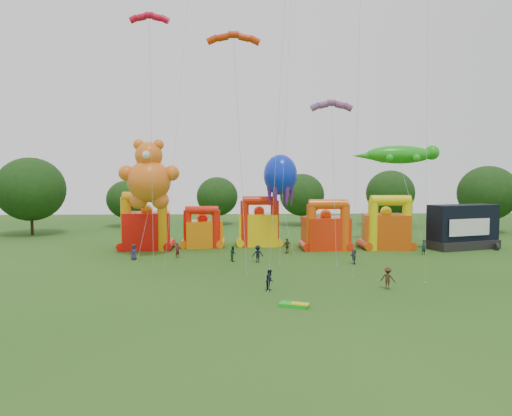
{
  "coord_description": "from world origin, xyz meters",
  "views": [
    {
      "loc": [
        -4.55,
        -30.23,
        9.15
      ],
      "look_at": [
        -2.4,
        18.0,
        5.77
      ],
      "focal_mm": 32.0,
      "sensor_mm": 36.0,
      "label": 1
    }
  ],
  "objects_px": {
    "bouncy_castle_0": "(146,227)",
    "spectator_4": "(287,246)",
    "teddy_bear_kite": "(149,183)",
    "octopus_kite": "(282,191)",
    "gecko_kite": "(402,164)",
    "stage_trailer": "(463,227)",
    "bouncy_castle_2": "(259,227)",
    "spectator_0": "(134,252)"
  },
  "relations": [
    {
      "from": "bouncy_castle_2",
      "to": "gecko_kite",
      "type": "bearing_deg",
      "value": 4.91
    },
    {
      "from": "stage_trailer",
      "to": "spectator_0",
      "type": "height_order",
      "value": "stage_trailer"
    },
    {
      "from": "stage_trailer",
      "to": "teddy_bear_kite",
      "type": "height_order",
      "value": "teddy_bear_kite"
    },
    {
      "from": "bouncy_castle_0",
      "to": "octopus_kite",
      "type": "relative_size",
      "value": 0.61
    },
    {
      "from": "spectator_0",
      "to": "teddy_bear_kite",
      "type": "bearing_deg",
      "value": 26.88
    },
    {
      "from": "octopus_kite",
      "to": "gecko_kite",
      "type": "bearing_deg",
      "value": 15.25
    },
    {
      "from": "stage_trailer",
      "to": "gecko_kite",
      "type": "height_order",
      "value": "gecko_kite"
    },
    {
      "from": "spectator_0",
      "to": "spectator_4",
      "type": "bearing_deg",
      "value": -9.27
    },
    {
      "from": "gecko_kite",
      "to": "spectator_0",
      "type": "distance_m",
      "value": 37.01
    },
    {
      "from": "stage_trailer",
      "to": "octopus_kite",
      "type": "xyz_separation_m",
      "value": [
        -22.87,
        0.78,
        4.58
      ]
    },
    {
      "from": "bouncy_castle_0",
      "to": "octopus_kite",
      "type": "distance_m",
      "value": 17.63
    },
    {
      "from": "teddy_bear_kite",
      "to": "octopus_kite",
      "type": "relative_size",
      "value": 1.12
    },
    {
      "from": "stage_trailer",
      "to": "spectator_4",
      "type": "height_order",
      "value": "stage_trailer"
    },
    {
      "from": "stage_trailer",
      "to": "spectator_0",
      "type": "relative_size",
      "value": 5.59
    },
    {
      "from": "teddy_bear_kite",
      "to": "gecko_kite",
      "type": "bearing_deg",
      "value": 17.0
    },
    {
      "from": "gecko_kite",
      "to": "spectator_4",
      "type": "bearing_deg",
      "value": -154.09
    },
    {
      "from": "bouncy_castle_2",
      "to": "octopus_kite",
      "type": "relative_size",
      "value": 0.55
    },
    {
      "from": "bouncy_castle_0",
      "to": "gecko_kite",
      "type": "bearing_deg",
      "value": 6.67
    },
    {
      "from": "gecko_kite",
      "to": "teddy_bear_kite",
      "type": "bearing_deg",
      "value": -163.0
    },
    {
      "from": "stage_trailer",
      "to": "spectator_4",
      "type": "xyz_separation_m",
      "value": [
        -22.61,
        -2.67,
        -1.81
      ]
    },
    {
      "from": "teddy_bear_kite",
      "to": "octopus_kite",
      "type": "bearing_deg",
      "value": 18.86
    },
    {
      "from": "bouncy_castle_0",
      "to": "octopus_kite",
      "type": "xyz_separation_m",
      "value": [
        17.03,
        -0.62,
        4.55
      ]
    },
    {
      "from": "bouncy_castle_2",
      "to": "octopus_kite",
      "type": "xyz_separation_m",
      "value": [
        2.73,
        -2.9,
        4.79
      ]
    },
    {
      "from": "bouncy_castle_0",
      "to": "stage_trailer",
      "type": "bearing_deg",
      "value": -2.01
    },
    {
      "from": "stage_trailer",
      "to": "spectator_4",
      "type": "bearing_deg",
      "value": -173.27
    },
    {
      "from": "bouncy_castle_2",
      "to": "bouncy_castle_0",
      "type": "bearing_deg",
      "value": -170.95
    },
    {
      "from": "spectator_0",
      "to": "spectator_4",
      "type": "relative_size",
      "value": 0.94
    },
    {
      "from": "gecko_kite",
      "to": "spectator_0",
      "type": "xyz_separation_m",
      "value": [
        -33.77,
        -11.45,
        -9.94
      ]
    },
    {
      "from": "stage_trailer",
      "to": "teddy_bear_kite",
      "type": "distance_m",
      "value": 39.11
    },
    {
      "from": "bouncy_castle_2",
      "to": "spectator_0",
      "type": "relative_size",
      "value": 3.88
    },
    {
      "from": "octopus_kite",
      "to": "spectator_0",
      "type": "relative_size",
      "value": 7.05
    },
    {
      "from": "stage_trailer",
      "to": "gecko_kite",
      "type": "distance_m",
      "value": 11.45
    },
    {
      "from": "stage_trailer",
      "to": "gecko_kite",
      "type": "xyz_separation_m",
      "value": [
        -6.1,
        5.36,
        8.08
      ]
    },
    {
      "from": "bouncy_castle_0",
      "to": "teddy_bear_kite",
      "type": "relative_size",
      "value": 0.54
    },
    {
      "from": "octopus_kite",
      "to": "spectator_0",
      "type": "distance_m",
      "value": 19.43
    },
    {
      "from": "bouncy_castle_0",
      "to": "bouncy_castle_2",
      "type": "xyz_separation_m",
      "value": [
        14.29,
        2.28,
        -0.24
      ]
    },
    {
      "from": "bouncy_castle_0",
      "to": "spectator_4",
      "type": "relative_size",
      "value": 4.03
    },
    {
      "from": "gecko_kite",
      "to": "octopus_kite",
      "type": "bearing_deg",
      "value": -164.75
    },
    {
      "from": "spectator_4",
      "to": "bouncy_castle_0",
      "type": "bearing_deg",
      "value": -40.67
    },
    {
      "from": "bouncy_castle_2",
      "to": "stage_trailer",
      "type": "xyz_separation_m",
      "value": [
        25.6,
        -3.68,
        0.2
      ]
    },
    {
      "from": "bouncy_castle_0",
      "to": "spectator_4",
      "type": "bearing_deg",
      "value": -13.25
    },
    {
      "from": "bouncy_castle_0",
      "to": "stage_trailer",
      "type": "relative_size",
      "value": 0.77
    }
  ]
}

